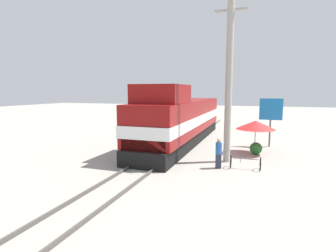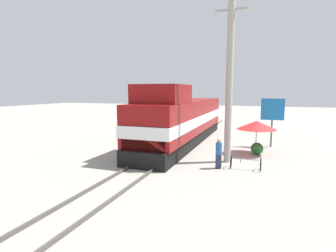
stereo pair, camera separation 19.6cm
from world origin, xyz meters
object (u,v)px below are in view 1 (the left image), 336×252
at_px(person_bystander, 219,152).
at_px(bicycle, 245,162).
at_px(utility_pole, 229,77).
at_px(billboard_sign, 271,112).
at_px(vendor_umbrella, 256,125).
at_px(locomotive, 181,120).

relative_size(person_bystander, bicycle, 1.03).
height_order(utility_pole, person_bystander, utility_pole).
xyz_separation_m(person_bystander, bicycle, (1.38, 0.32, -0.53)).
bearing_deg(billboard_sign, bicycle, -102.21).
distance_m(utility_pole, vendor_umbrella, 4.28).
height_order(vendor_umbrella, billboard_sign, billboard_sign).
relative_size(vendor_umbrella, person_bystander, 1.54).
height_order(billboard_sign, bicycle, billboard_sign).
height_order(locomotive, bicycle, locomotive).
xyz_separation_m(vendor_umbrella, person_bystander, (-1.80, -4.17, -1.05)).
bearing_deg(bicycle, billboard_sign, 166.05).
relative_size(locomotive, billboard_sign, 4.54).
distance_m(locomotive, bicycle, 7.82).
bearing_deg(locomotive, billboard_sign, 8.36).
distance_m(billboard_sign, bicycle, 7.11).
xyz_separation_m(billboard_sign, person_bystander, (-2.81, -6.92, -1.71)).
height_order(locomotive, utility_pole, utility_pole).
bearing_deg(locomotive, vendor_umbrella, -17.51).
distance_m(vendor_umbrella, billboard_sign, 3.01).
bearing_deg(utility_pole, bicycle, -47.17).
distance_m(vendor_umbrella, bicycle, 4.17).
bearing_deg(utility_pole, billboard_sign, 64.61).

